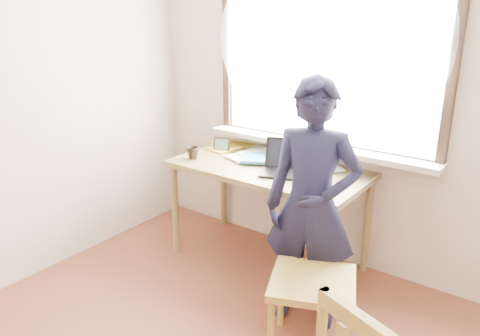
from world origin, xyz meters
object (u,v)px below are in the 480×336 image
Objects in this scene: mug_white at (273,154)px; laptop at (286,165)px; work_chair at (312,291)px; desk at (268,177)px; mug_dark at (193,153)px; person at (312,206)px.

laptop is at bearing -39.12° from mug_white.
mug_white is at bearing 133.45° from work_chair.
mug_white reaches higher than work_chair.
laptop reaches higher than work_chair.
mug_dark is (-0.58, -0.19, 0.13)m from desk.
mug_dark is at bearing 152.42° from person.
mug_dark is 1.22m from person.
mug_dark is at bearing -146.94° from mug_white.
mug_dark reaches higher than desk.
mug_white is at bearing 122.40° from person.
mug_white is 0.90m from person.
person reaches higher than laptop.
mug_white is 1.28m from work_chair.
work_chair is (0.77, -0.72, -0.30)m from desk.
person is at bearing -42.53° from mug_white.
person reaches higher than mug_white.
work_chair is (0.83, -0.88, -0.44)m from mug_white.
mug_white reaches higher than desk.
mug_white is 1.29× the size of mug_dark.
mug_white is at bearing 140.88° from laptop.
laptop is 0.77m from mug_dark.
desk is at bearing 128.06° from person.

